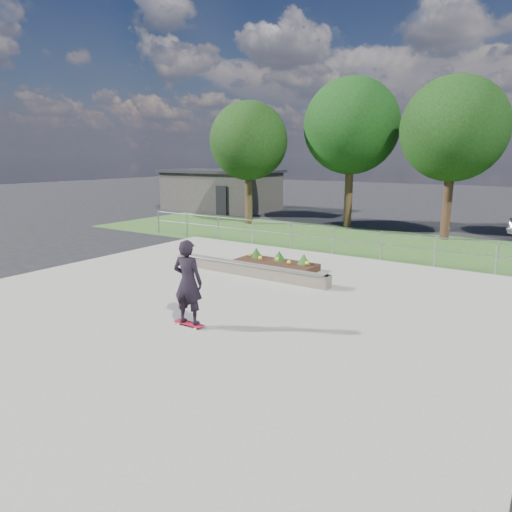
{
  "coord_description": "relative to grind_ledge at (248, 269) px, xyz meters",
  "views": [
    {
      "loc": [
        7.57,
        -9.54,
        4.02
      ],
      "look_at": [
        0.2,
        1.5,
        1.1
      ],
      "focal_mm": 32.0,
      "sensor_mm": 36.0,
      "label": 1
    }
  ],
  "objects": [
    {
      "name": "tree_mid_right",
      "position": [
        3.97,
        11.25,
        4.97
      ],
      "size": [
        4.9,
        4.9,
        7.7
      ],
      "color": "#311D13",
      "rests_on": "ground"
    },
    {
      "name": "grass_verge",
      "position": [
        0.97,
        8.25,
        -0.25
      ],
      "size": [
        30.0,
        8.0,
        0.02
      ],
      "primitive_type": "cube",
      "color": "#2F5522",
      "rests_on": "ground"
    },
    {
      "name": "tree_far_left",
      "position": [
        -7.03,
        10.25,
        4.59
      ],
      "size": [
        4.55,
        4.55,
        7.15
      ],
      "color": "#322314",
      "rests_on": "ground"
    },
    {
      "name": "tree_mid_left",
      "position": [
        -1.53,
        12.25,
        5.34
      ],
      "size": [
        5.25,
        5.25,
        8.25
      ],
      "color": "#382516",
      "rests_on": "ground"
    },
    {
      "name": "fence",
      "position": [
        0.97,
        4.75,
        0.51
      ],
      "size": [
        20.06,
        0.06,
        1.2
      ],
      "color": "gray",
      "rests_on": "ground"
    },
    {
      "name": "concrete_slab",
      "position": [
        0.97,
        -2.75,
        -0.23
      ],
      "size": [
        15.0,
        15.0,
        0.06
      ],
      "primitive_type": "cube",
      "color": "gray",
      "rests_on": "ground"
    },
    {
      "name": "building",
      "position": [
        -13.02,
        15.24,
        1.25
      ],
      "size": [
        8.4,
        5.4,
        3.0
      ],
      "color": "#312F2B",
      "rests_on": "ground"
    },
    {
      "name": "planter_bed",
      "position": [
        0.29,
        1.38,
        -0.02
      ],
      "size": [
        3.0,
        1.2,
        0.61
      ],
      "color": "black",
      "rests_on": "concrete_slab"
    },
    {
      "name": "ground",
      "position": [
        0.97,
        -2.75,
        -0.26
      ],
      "size": [
        120.0,
        120.0,
        0.0
      ],
      "primitive_type": "plane",
      "color": "black",
      "rests_on": "ground"
    },
    {
      "name": "grind_ledge",
      "position": [
        0.0,
        0.0,
        0.0
      ],
      "size": [
        6.0,
        0.44,
        0.43
      ],
      "color": "brown",
      "rests_on": "concrete_slab"
    },
    {
      "name": "skateboarder",
      "position": [
        1.54,
        -4.67,
        0.88
      ],
      "size": [
        0.81,
        0.61,
        2.09
      ],
      "color": "white",
      "rests_on": "concrete_slab"
    }
  ]
}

